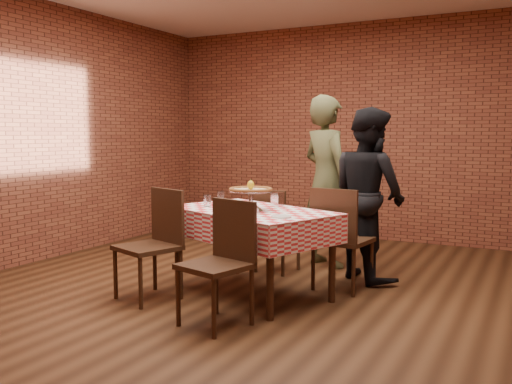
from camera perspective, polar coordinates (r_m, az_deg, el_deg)
ground at (r=5.09m, az=0.10°, el=-10.24°), size 6.00×6.00×0.00m
back_wall at (r=7.68m, az=10.46°, el=6.10°), size 5.50×0.00×5.50m
table at (r=4.97m, az=-0.52°, el=-6.18°), size 1.66×1.34×0.75m
tablecloth at (r=4.92m, az=-0.52°, el=-3.24°), size 1.71×1.39×0.25m
pizza_stand at (r=4.83m, az=-0.54°, el=-0.89°), size 0.46×0.46×0.17m
pizza at (r=4.82m, az=-0.55°, el=0.19°), size 0.45×0.45×0.03m
lemon at (r=4.82m, az=-0.55°, el=0.72°), size 0.07×0.07×0.08m
water_glass_left at (r=5.14m, az=-5.01°, el=-0.87°), size 0.09×0.09×0.11m
water_glass_right at (r=5.42m, az=-3.63°, el=-0.50°), size 0.09×0.09×0.11m
side_plate at (r=4.45m, az=2.59°, el=-2.52°), size 0.21×0.21×0.01m
sweetener_packet_a at (r=4.40m, az=2.62°, el=-2.68°), size 0.06×0.05×0.00m
sweetener_packet_b at (r=4.32m, az=3.41°, el=-2.84°), size 0.06×0.06×0.00m
condiment_caddy at (r=5.08m, az=2.19°, el=-0.78°), size 0.11×0.10×0.13m
chair_near_left at (r=4.88m, az=-11.05°, el=-5.36°), size 0.59×0.59×0.94m
chair_near_right at (r=4.15m, az=-4.24°, el=-7.41°), size 0.55×0.55×0.93m
chair_far_left at (r=5.77m, az=2.20°, el=-3.91°), size 0.42×0.42×0.86m
chair_far_right at (r=5.17m, az=8.90°, el=-4.68°), size 0.51×0.51×0.94m
diner_olive at (r=6.01m, az=7.21°, el=1.10°), size 0.80×0.72×1.83m
diner_black at (r=5.53m, az=11.46°, el=-0.20°), size 1.03×1.00×1.68m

